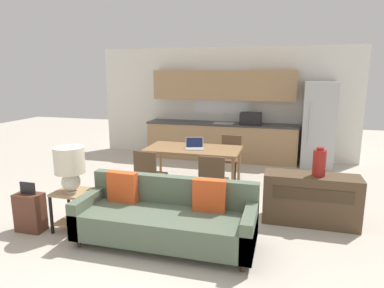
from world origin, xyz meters
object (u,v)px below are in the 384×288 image
at_px(credenza, 311,199).
at_px(laptop, 194,146).
at_px(dining_table, 193,151).
at_px(side_table, 72,204).
at_px(vase, 319,163).
at_px(dining_chair_near_left, 149,173).
at_px(suitcase, 30,212).
at_px(couch, 167,218).
at_px(dining_chair_far_right, 230,156).
at_px(refrigerator, 318,125).
at_px(dining_chair_near_right, 213,179).
at_px(table_lamp, 70,165).

bearing_deg(credenza, laptop, 154.73).
bearing_deg(dining_table, laptop, -54.33).
relative_size(side_table, vase, 1.36).
height_order(credenza, dining_chair_near_left, dining_chair_near_left).
relative_size(dining_chair_near_left, suitcase, 1.27).
distance_m(side_table, laptop, 2.35).
relative_size(couch, suitcase, 3.22).
bearing_deg(side_table, dining_chair_far_right, 58.75).
relative_size(couch, dining_chair_near_left, 2.53).
height_order(refrigerator, dining_chair_far_right, refrigerator).
height_order(couch, dining_chair_near_right, dining_chair_near_right).
relative_size(vase, dining_chair_far_right, 0.46).
relative_size(side_table, dining_chair_far_right, 0.63).
distance_m(dining_table, dining_chair_near_left, 0.98).
bearing_deg(dining_chair_near_left, dining_chair_far_right, -119.32).
relative_size(refrigerator, laptop, 5.04).
bearing_deg(laptop, refrigerator, 29.65).
bearing_deg(dining_chair_far_right, dining_table, -121.42).
xyz_separation_m(table_lamp, dining_chair_far_right, (1.66, 2.81, -0.43)).
bearing_deg(laptop, side_table, -136.57).
height_order(refrigerator, dining_chair_near_left, refrigerator).
bearing_deg(credenza, dining_chair_near_right, 174.63).
distance_m(laptop, suitcase, 2.81).
xyz_separation_m(side_table, suitcase, (-0.52, -0.19, -0.10)).
relative_size(table_lamp, laptop, 1.61).
xyz_separation_m(refrigerator, credenza, (-0.30, -3.19, -0.60)).
bearing_deg(dining_chair_near_left, table_lamp, 71.62).
relative_size(dining_table, vase, 4.19).
xyz_separation_m(refrigerator, dining_chair_near_right, (-1.73, -3.05, -0.47)).
relative_size(dining_chair_near_right, dining_chair_far_right, 1.00).
bearing_deg(dining_chair_near_right, laptop, -57.59).
bearing_deg(refrigerator, vase, -94.00).
distance_m(couch, table_lamp, 1.45).
bearing_deg(refrigerator, credenza, -95.33).
distance_m(refrigerator, laptop, 3.19).
distance_m(table_lamp, credenza, 3.32).
distance_m(table_lamp, suitcase, 0.87).
distance_m(refrigerator, couch, 4.77).
height_order(dining_table, dining_chair_far_right, dining_chair_far_right).
xyz_separation_m(refrigerator, vase, (-0.22, -3.20, -0.06)).
relative_size(dining_chair_near_left, laptop, 2.31).
relative_size(dining_table, dining_chair_far_right, 1.93).
bearing_deg(suitcase, vase, 18.49).
height_order(table_lamp, laptop, table_lamp).
bearing_deg(dining_chair_near_left, laptop, -122.19).
relative_size(refrigerator, vase, 4.75).
height_order(side_table, dining_chair_far_right, dining_chair_far_right).
height_order(dining_chair_far_right, suitcase, dining_chair_far_right).
bearing_deg(table_lamp, credenza, 19.44).
bearing_deg(credenza, side_table, -161.16).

